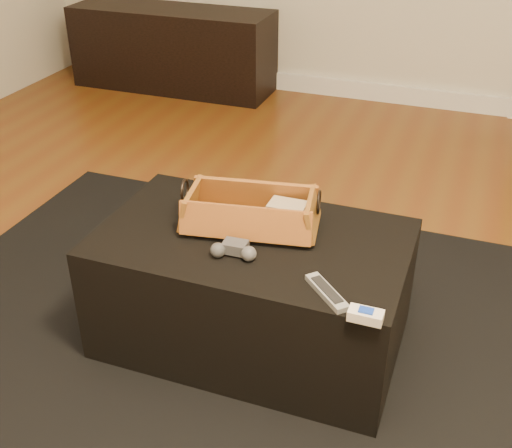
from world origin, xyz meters
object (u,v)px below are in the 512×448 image
(tv_remote, at_px, (243,222))
(wicker_basket, at_px, (251,213))
(ottoman, at_px, (253,289))
(game_controller, at_px, (234,250))
(cream_gadget, at_px, (366,315))
(media_cabinet, at_px, (173,49))
(silver_remote, at_px, (327,292))

(tv_remote, height_order, wicker_basket, wicker_basket)
(ottoman, xyz_separation_m, game_controller, (-0.01, -0.13, 0.23))
(cream_gadget, bearing_deg, media_cabinet, 125.63)
(tv_remote, bearing_deg, wicker_basket, 30.87)
(tv_remote, bearing_deg, media_cabinet, 105.78)
(wicker_basket, distance_m, silver_remote, 0.43)
(media_cabinet, bearing_deg, silver_remote, -55.44)
(silver_remote, distance_m, cream_gadget, 0.14)
(media_cabinet, height_order, ottoman, media_cabinet)
(game_controller, bearing_deg, media_cabinet, 120.48)
(media_cabinet, bearing_deg, cream_gadget, -54.37)
(media_cabinet, distance_m, tv_remote, 2.78)
(ottoman, distance_m, game_controller, 0.27)
(wicker_basket, relative_size, game_controller, 3.17)
(ottoman, height_order, cream_gadget, cream_gadget)
(ottoman, distance_m, cream_gadget, 0.57)
(media_cabinet, bearing_deg, wicker_basket, -57.87)
(tv_remote, xyz_separation_m, cream_gadget, (0.47, -0.32, -0.01))
(silver_remote, relative_size, cream_gadget, 1.69)
(media_cabinet, xyz_separation_m, ottoman, (1.50, -2.40, -0.06))
(silver_remote, bearing_deg, cream_gadget, -29.90)
(cream_gadget, bearing_deg, game_controller, 159.78)
(tv_remote, relative_size, wicker_basket, 0.49)
(media_cabinet, distance_m, cream_gadget, 3.31)
(media_cabinet, relative_size, ottoman, 1.41)
(ottoman, relative_size, silver_remote, 6.40)
(media_cabinet, distance_m, silver_remote, 3.18)
(wicker_basket, bearing_deg, game_controller, -85.46)
(tv_remote, xyz_separation_m, game_controller, (0.03, -0.16, -0.00))
(ottoman, bearing_deg, cream_gadget, -34.28)
(silver_remote, height_order, cream_gadget, cream_gadget)
(wicker_basket, bearing_deg, media_cabinet, 122.13)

